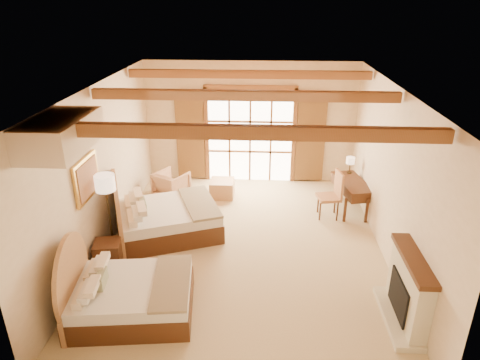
# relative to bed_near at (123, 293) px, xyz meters

# --- Properties ---
(floor) EXTENTS (7.00, 7.00, 0.00)m
(floor) POSITION_rel_bed_near_xyz_m (1.79, 2.08, -0.37)
(floor) COLOR #D0BA89
(floor) RESTS_ON ground
(wall_back) EXTENTS (5.50, 0.00, 5.50)m
(wall_back) POSITION_rel_bed_near_xyz_m (1.79, 5.58, 1.23)
(wall_back) COLOR beige
(wall_back) RESTS_ON ground
(wall_left) EXTENTS (0.00, 7.00, 7.00)m
(wall_left) POSITION_rel_bed_near_xyz_m (-0.96, 2.08, 1.23)
(wall_left) COLOR beige
(wall_left) RESTS_ON ground
(wall_right) EXTENTS (0.00, 7.00, 7.00)m
(wall_right) POSITION_rel_bed_near_xyz_m (4.54, 2.08, 1.23)
(wall_right) COLOR beige
(wall_right) RESTS_ON ground
(ceiling) EXTENTS (7.00, 7.00, 0.00)m
(ceiling) POSITION_rel_bed_near_xyz_m (1.79, 2.08, 2.83)
(ceiling) COLOR #B46A36
(ceiling) RESTS_ON ground
(ceiling_beams) EXTENTS (5.39, 4.60, 0.18)m
(ceiling_beams) POSITION_rel_bed_near_xyz_m (1.79, 2.08, 2.71)
(ceiling_beams) COLOR brown
(ceiling_beams) RESTS_ON ceiling
(french_doors) EXTENTS (3.95, 0.08, 2.60)m
(french_doors) POSITION_rel_bed_near_xyz_m (1.79, 5.52, 0.88)
(french_doors) COLOR white
(french_doors) RESTS_ON ground
(fireplace) EXTENTS (0.46, 1.40, 1.16)m
(fireplace) POSITION_rel_bed_near_xyz_m (4.39, 0.08, 0.14)
(fireplace) COLOR beige
(fireplace) RESTS_ON ground
(painting) EXTENTS (0.06, 0.95, 0.75)m
(painting) POSITION_rel_bed_near_xyz_m (-0.91, 1.33, 1.38)
(painting) COLOR gold
(painting) RESTS_ON wall_left
(canopy_valance) EXTENTS (0.70, 1.40, 0.45)m
(canopy_valance) POSITION_rel_bed_near_xyz_m (-0.61, 0.08, 2.58)
(canopy_valance) COLOR #F4E4C0
(canopy_valance) RESTS_ON ceiling
(bed_near) EXTENTS (2.02, 1.61, 1.23)m
(bed_near) POSITION_rel_bed_near_xyz_m (0.00, 0.00, 0.00)
(bed_near) COLOR #401D11
(bed_near) RESTS_ON floor
(bed_far) EXTENTS (2.61, 2.21, 1.36)m
(bed_far) POSITION_rel_bed_near_xyz_m (0.01, 2.49, 0.04)
(bed_far) COLOR #401D11
(bed_far) RESTS_ON floor
(nightstand) EXTENTS (0.55, 0.55, 0.56)m
(nightstand) POSITION_rel_bed_near_xyz_m (-0.66, 1.18, -0.09)
(nightstand) COLOR #401D11
(nightstand) RESTS_ON floor
(floor_lamp) EXTENTS (0.36, 0.36, 1.71)m
(floor_lamp) POSITION_rel_bed_near_xyz_m (-0.71, 1.59, 1.08)
(floor_lamp) COLOR #332815
(floor_lamp) RESTS_ON floor
(armchair) EXTENTS (0.99, 0.99, 0.67)m
(armchair) POSITION_rel_bed_near_xyz_m (-0.13, 4.32, -0.04)
(armchair) COLOR tan
(armchair) RESTS_ON floor
(ottoman) EXTENTS (0.59, 0.59, 0.43)m
(ottoman) POSITION_rel_bed_near_xyz_m (1.13, 4.42, -0.16)
(ottoman) COLOR tan
(ottoman) RESTS_ON floor
(desk) EXTENTS (0.84, 1.43, 0.72)m
(desk) POSITION_rel_bed_near_xyz_m (4.24, 3.87, 0.01)
(desk) COLOR #401D11
(desk) RESTS_ON floor
(desk_chair) EXTENTS (0.56, 0.56, 1.10)m
(desk_chair) POSITION_rel_bed_near_xyz_m (3.68, 3.47, -0.03)
(desk_chair) COLOR #A57145
(desk_chair) RESTS_ON floor
(desk_lamp) EXTENTS (0.20, 0.20, 0.40)m
(desk_lamp) POSITION_rel_bed_near_xyz_m (4.25, 4.40, 0.66)
(desk_lamp) COLOR #332815
(desk_lamp) RESTS_ON desk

